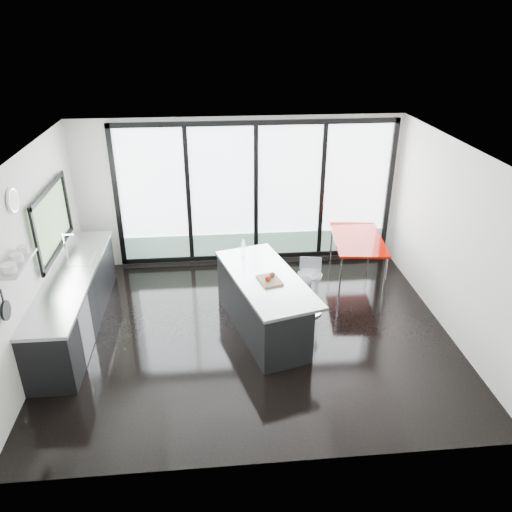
{
  "coord_description": "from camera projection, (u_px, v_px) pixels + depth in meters",
  "views": [
    {
      "loc": [
        -0.53,
        -6.36,
        4.44
      ],
      "look_at": [
        0.1,
        0.3,
        1.15
      ],
      "focal_mm": 35.0,
      "sensor_mm": 36.0,
      "label": 1
    }
  ],
  "objects": [
    {
      "name": "wall_left",
      "position": [
        38.0,
        240.0,
        6.99
      ],
      "size": [
        0.26,
        5.0,
        2.8
      ],
      "color": "silver",
      "rests_on": "ground"
    },
    {
      "name": "bar_stool_near",
      "position": [
        300.0,
        310.0,
        7.65
      ],
      "size": [
        0.43,
        0.43,
        0.65
      ],
      "primitive_type": "cylinder",
      "rotation": [
        0.0,
        0.0,
        -0.04
      ],
      "color": "silver",
      "rests_on": "floor"
    },
    {
      "name": "wall_back",
      "position": [
        254.0,
        199.0,
        9.35
      ],
      "size": [
        6.0,
        0.09,
        2.8
      ],
      "color": "silver",
      "rests_on": "ground"
    },
    {
      "name": "wall_front",
      "position": [
        273.0,
        360.0,
        4.84
      ],
      "size": [
        6.0,
        0.0,
        2.8
      ],
      "primitive_type": "cube",
      "color": "silver",
      "rests_on": "ground"
    },
    {
      "name": "bar_stool_far",
      "position": [
        309.0,
        293.0,
        8.04
      ],
      "size": [
        0.53,
        0.53,
        0.71
      ],
      "primitive_type": "cylinder",
      "rotation": [
        0.0,
        0.0,
        -0.22
      ],
      "color": "silver",
      "rests_on": "floor"
    },
    {
      "name": "island",
      "position": [
        261.0,
        303.0,
        7.58
      ],
      "size": [
        1.47,
        2.36,
        1.17
      ],
      "color": "black",
      "rests_on": "floor"
    },
    {
      "name": "ceiling",
      "position": [
        250.0,
        152.0,
        6.45
      ],
      "size": [
        6.0,
        5.0,
        0.0
      ],
      "primitive_type": "cube",
      "color": "white",
      "rests_on": "wall_back"
    },
    {
      "name": "red_table",
      "position": [
        356.0,
        258.0,
        9.07
      ],
      "size": [
        1.02,
        1.58,
        0.8
      ],
      "primitive_type": "cube",
      "rotation": [
        0.0,
        0.0,
        -0.12
      ],
      "color": "#960B00",
      "rests_on": "floor"
    },
    {
      "name": "counter_cabinets",
      "position": [
        75.0,
        301.0,
        7.62
      ],
      "size": [
        0.69,
        3.24,
        1.36
      ],
      "color": "black",
      "rests_on": "floor"
    },
    {
      "name": "wall_right",
      "position": [
        454.0,
        242.0,
        7.32
      ],
      "size": [
        0.0,
        5.0,
        2.8
      ],
      "primitive_type": "cube",
      "color": "silver",
      "rests_on": "ground"
    },
    {
      "name": "floor",
      "position": [
        251.0,
        332.0,
        7.69
      ],
      "size": [
        6.0,
        5.0,
        0.0
      ],
      "primitive_type": "cube",
      "color": "black",
      "rests_on": "ground"
    }
  ]
}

